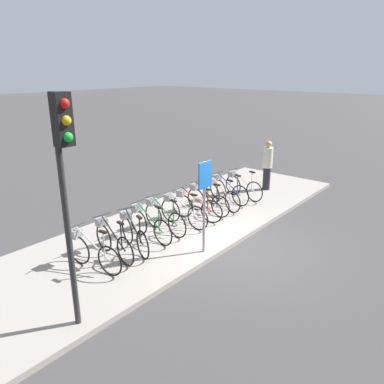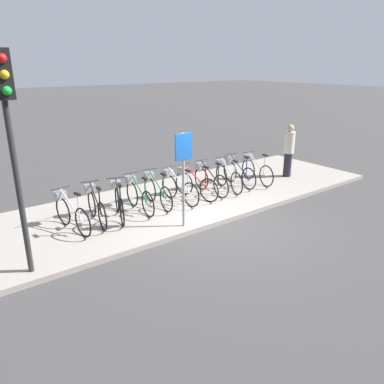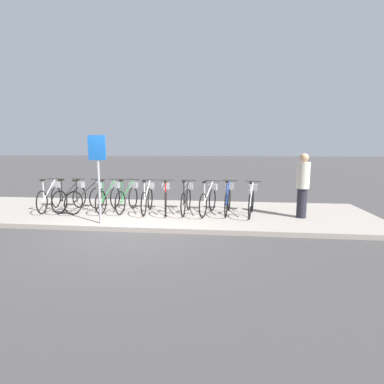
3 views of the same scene
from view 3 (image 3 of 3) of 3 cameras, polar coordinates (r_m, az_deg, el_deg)
name	(u,v)px [view 3 (image 3 of 3)]	position (r m, az deg, el deg)	size (l,w,h in m)	color
ground_plane	(129,232)	(7.38, -11.93, -7.51)	(120.00, 120.00, 0.00)	#423F3F
sidewalk	(149,213)	(9.09, -8.24, -3.96)	(12.92, 3.73, 0.12)	#9E9389
parked_bicycle_0	(51,196)	(10.03, -25.33, -0.65)	(0.46, 1.59, 0.99)	black
parked_bicycle_1	(72,196)	(9.77, -21.92, -0.67)	(0.46, 1.59, 0.99)	black
parked_bicycle_2	(88,197)	(9.44, -19.16, -0.82)	(0.66, 1.52, 0.99)	black
parked_bicycle_3	(110,196)	(9.32, -15.40, -0.77)	(0.46, 1.60, 0.99)	black
parked_bicycle_4	(128,196)	(9.15, -12.06, -0.82)	(0.46, 1.60, 0.99)	black
parked_bicycle_5	(148,197)	(8.88, -8.45, -1.01)	(0.46, 1.60, 0.99)	black
parked_bicycle_6	(166,198)	(8.74, -5.03, -1.10)	(0.48, 1.58, 0.99)	black
parked_bicycle_7	(187,198)	(8.70, -1.04, -1.11)	(0.46, 1.60, 0.99)	black
parked_bicycle_8	(209,199)	(8.57, 3.24, -1.27)	(0.53, 1.57, 0.99)	black
parked_bicycle_9	(228,198)	(8.69, 6.88, -1.18)	(0.46, 1.60, 0.99)	black
parked_bicycle_10	(251,199)	(8.59, 11.27, -1.41)	(0.46, 1.59, 0.99)	black
pedestrian	(303,184)	(8.53, 20.35, 1.43)	(0.34, 0.34, 1.74)	#23232D
sign_post	(98,164)	(7.68, -17.51, 5.11)	(0.44, 0.07, 2.18)	#99999E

